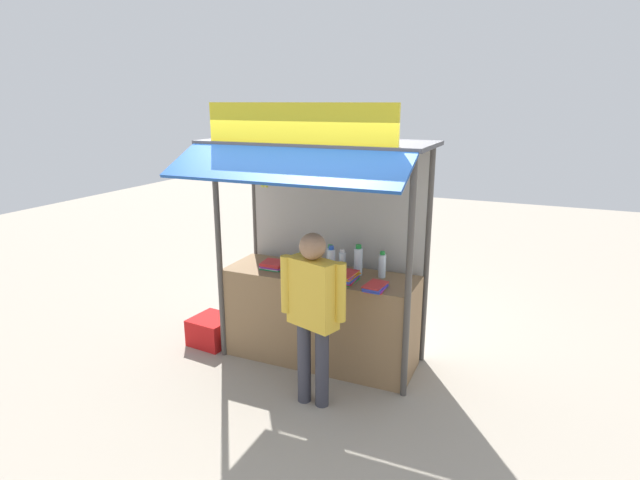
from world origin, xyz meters
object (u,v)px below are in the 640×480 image
object	(u,v)px
water_bottle_far_right	(382,265)
magazine_stack_left	(274,265)
water_bottle_mid_right	(331,261)
banana_bunch_leftmost	(334,179)
plastic_crate	(213,330)
banana_bunch_inner_left	(264,178)
water_bottle_front_right	(342,262)
magazine_stack_mid_left	(347,277)
water_bottle_back_right	(358,261)
water_bottle_center	(330,258)
vendor_person	(313,304)
banana_bunch_rightmost	(309,181)
magazine_stack_rear_center	(375,287)

from	to	relation	value
water_bottle_far_right	magazine_stack_left	world-z (taller)	water_bottle_far_right
water_bottle_mid_right	banana_bunch_leftmost	bearing A→B (deg)	-65.19
plastic_crate	banana_bunch_inner_left	bearing A→B (deg)	-17.40
water_bottle_front_right	magazine_stack_left	world-z (taller)	water_bottle_front_right
water_bottle_far_right	plastic_crate	world-z (taller)	water_bottle_far_right
magazine_stack_mid_left	plastic_crate	xyz separation A→B (m)	(-1.61, -0.00, -0.86)
water_bottle_back_right	water_bottle_center	world-z (taller)	water_bottle_back_right
magazine_stack_mid_left	banana_bunch_leftmost	xyz separation A→B (m)	(-0.02, -0.28, 1.00)
water_bottle_far_right	water_bottle_mid_right	xyz separation A→B (m)	(-0.51, -0.09, 0.01)
water_bottle_far_right	vendor_person	size ratio (longest dim) A/B	0.17
water_bottle_back_right	water_bottle_far_right	bearing A→B (deg)	4.53
water_bottle_far_right	banana_bunch_inner_left	xyz separation A→B (m)	(-0.99, -0.55, 0.88)
banana_bunch_rightmost	vendor_person	bearing A→B (deg)	-60.84
water_bottle_front_right	magazine_stack_rear_center	world-z (taller)	water_bottle_front_right
water_bottle_mid_right	magazine_stack_rear_center	xyz separation A→B (m)	(0.56, -0.27, -0.11)
banana_bunch_inner_left	water_bottle_center	bearing A→B (deg)	52.82
water_bottle_front_right	magazine_stack_rear_center	xyz separation A→B (m)	(0.45, -0.31, -0.09)
water_bottle_front_right	magazine_stack_rear_center	distance (m)	0.56
water_bottle_back_right	plastic_crate	xyz separation A→B (m)	(-1.64, -0.25, -0.96)
magazine_stack_mid_left	water_bottle_far_right	bearing A→B (deg)	44.51
water_bottle_back_right	banana_bunch_rightmost	xyz separation A→B (m)	(-0.30, -0.53, 0.86)
water_bottle_front_right	water_bottle_mid_right	size ratio (longest dim) A/B	0.87
water_bottle_center	water_bottle_far_right	xyz separation A→B (m)	(0.56, -0.01, 0.00)
plastic_crate	banana_bunch_rightmost	bearing A→B (deg)	-11.71
banana_bunch_rightmost	magazine_stack_left	bearing A→B (deg)	147.09
magazine_stack_left	vendor_person	world-z (taller)	vendor_person
water_bottle_center	water_bottle_mid_right	world-z (taller)	water_bottle_mid_right
water_bottle_center	water_bottle_far_right	size ratio (longest dim) A/B	1.00
water_bottle_far_right	magazine_stack_left	bearing A→B (deg)	-171.28
banana_bunch_inner_left	banana_bunch_leftmost	bearing A→B (deg)	-0.04
water_bottle_far_right	banana_bunch_leftmost	bearing A→B (deg)	-118.09
magazine_stack_rear_center	banana_bunch_rightmost	distance (m)	1.16
water_bottle_back_right	magazine_stack_left	xyz separation A→B (m)	(-0.88, -0.15, -0.11)
water_bottle_center	vendor_person	bearing A→B (deg)	-76.70
water_bottle_far_right	magazine_stack_left	xyz separation A→B (m)	(-1.13, -0.17, -0.09)
water_bottle_far_right	water_bottle_front_right	bearing A→B (deg)	-174.16
water_bottle_front_right	plastic_crate	distance (m)	1.76
plastic_crate	magazine_stack_mid_left	bearing A→B (deg)	0.13
magazine_stack_rear_center	banana_bunch_inner_left	xyz separation A→B (m)	(-1.04, -0.20, 0.98)
water_bottle_center	banana_bunch_leftmost	world-z (taller)	banana_bunch_leftmost
magazine_stack_rear_center	plastic_crate	distance (m)	2.11
water_bottle_back_right	magazine_stack_mid_left	distance (m)	0.27
water_bottle_center	banana_bunch_leftmost	xyz separation A→B (m)	(0.27, -0.57, 0.92)
magazine_stack_rear_center	plastic_crate	xyz separation A→B (m)	(-1.93, 0.08, -0.84)
water_bottle_back_right	magazine_stack_left	world-z (taller)	water_bottle_back_right
magazine_stack_left	water_bottle_back_right	bearing A→B (deg)	9.87
magazine_stack_mid_left	vendor_person	xyz separation A→B (m)	(-0.07, -0.64, -0.05)
water_bottle_back_right	plastic_crate	distance (m)	1.92
water_bottle_front_right	water_bottle_mid_right	world-z (taller)	water_bottle_mid_right
magazine_stack_mid_left	banana_bunch_leftmost	world-z (taller)	banana_bunch_leftmost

